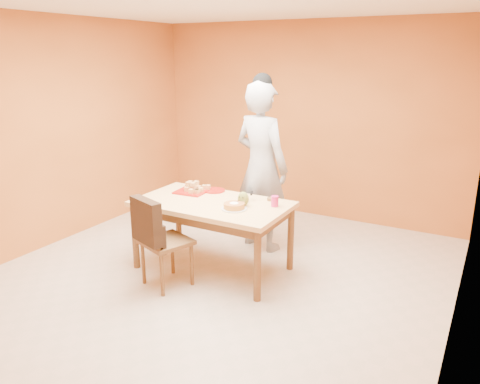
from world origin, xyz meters
The scene contains 17 objects.
floor centered at (0.00, 0.00, 0.00)m, with size 5.00×5.00×0.00m, color beige.
ceiling centered at (0.00, 0.00, 2.70)m, with size 5.00×5.00×0.00m, color white.
wall_back centered at (0.00, 2.50, 1.35)m, with size 4.50×4.50×0.00m, color #C66D2D.
wall_left centered at (-2.25, 0.00, 1.35)m, with size 5.00×5.00×0.00m, color #C66D2D.
wall_right centered at (2.25, 0.00, 1.35)m, with size 5.00×5.00×0.00m, color #C66D2D.
dining_table centered at (-0.14, 0.26, 0.67)m, with size 1.60×0.90×0.76m.
dining_chair centered at (-0.34, -0.30, 0.49)m, with size 0.56×0.63×0.94m.
pastry_pile centered at (-0.53, 0.45, 0.83)m, with size 0.30×0.30×0.10m, color tan, non-canonical shape.
person centered at (0.03, 1.06, 0.99)m, with size 0.72×0.47×1.97m, color #9B9B9D.
pastry_platter centered at (-0.53, 0.45, 0.77)m, with size 0.33×0.33×0.02m, color #9B130E.
red_dinner_plate centered at (-0.33, 0.61, 0.77)m, with size 0.24×0.24×0.01m, color #9B130E.
white_cake_plate centered at (0.18, 0.16, 0.77)m, with size 0.26×0.26×0.01m, color silver.
sponge_cake centered at (0.18, 0.16, 0.80)m, with size 0.21×0.21×0.05m, color gold.
cake_server centered at (0.19, 0.34, 0.83)m, with size 0.05×0.24×0.01m, color white.
egg_ornament centered at (0.21, 0.29, 0.84)m, with size 0.12×0.10×0.15m, color olive.
magenta_glass centered at (0.50, 0.44, 0.81)m, with size 0.08×0.08×0.11m, color #CD1E6F.
checker_tin centered at (0.38, 0.61, 0.77)m, with size 0.09×0.09×0.03m, color #36230E.
Camera 1 is at (2.39, -3.68, 2.25)m, focal length 35.00 mm.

